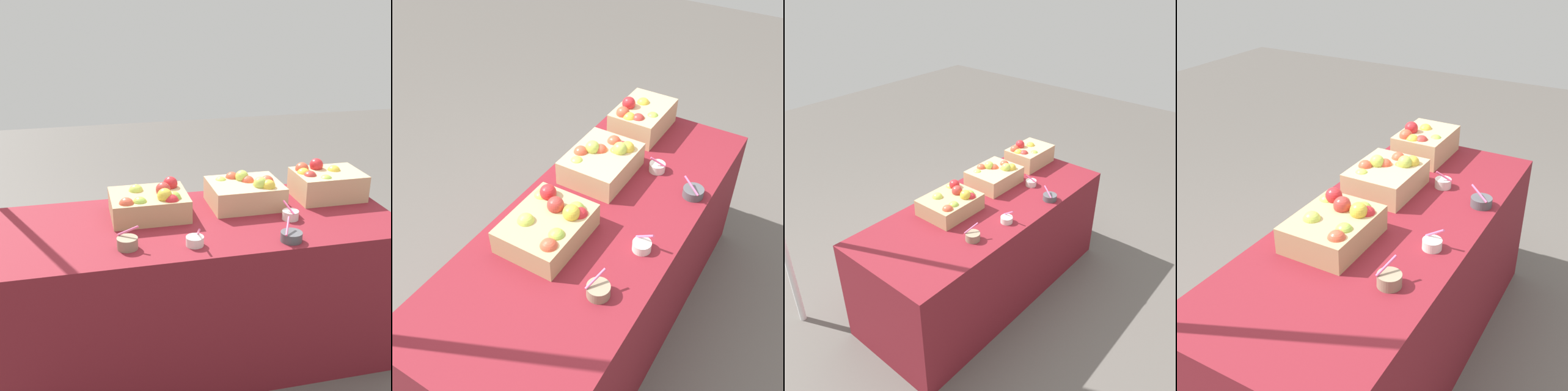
% 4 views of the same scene
% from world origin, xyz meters
% --- Properties ---
extents(ground_plane, '(10.00, 10.00, 0.00)m').
position_xyz_m(ground_plane, '(0.00, 0.00, 0.00)').
color(ground_plane, '#56514C').
extents(table, '(1.90, 0.76, 0.74)m').
position_xyz_m(table, '(0.00, 0.00, 0.37)').
color(table, maroon).
rests_on(table, ground_plane).
extents(apple_crate_left, '(0.35, 0.25, 0.19)m').
position_xyz_m(apple_crate_left, '(0.72, 0.15, 0.82)').
color(apple_crate_left, tan).
rests_on(apple_crate_left, table).
extents(apple_crate_middle, '(0.36, 0.29, 0.17)m').
position_xyz_m(apple_crate_middle, '(0.28, 0.14, 0.81)').
color(apple_crate_middle, tan).
rests_on(apple_crate_middle, table).
extents(apple_crate_right, '(0.37, 0.29, 0.17)m').
position_xyz_m(apple_crate_right, '(-0.21, 0.11, 0.81)').
color(apple_crate_right, tan).
rests_on(apple_crate_right, table).
extents(sample_bowl_near, '(0.08, 0.08, 0.09)m').
position_xyz_m(sample_bowl_near, '(0.43, -0.08, 0.76)').
color(sample_bowl_near, silver).
rests_on(sample_bowl_near, table).
extents(sample_bowl_mid, '(0.10, 0.10, 0.10)m').
position_xyz_m(sample_bowl_mid, '(0.34, -0.30, 0.76)').
color(sample_bowl_mid, '#4C4C51').
rests_on(sample_bowl_mid, table).
extents(sample_bowl_far, '(0.08, 0.08, 0.10)m').
position_xyz_m(sample_bowl_far, '(-0.08, -0.25, 0.76)').
color(sample_bowl_far, silver).
rests_on(sample_bowl_far, table).
extents(sample_bowl_extra, '(0.10, 0.09, 0.10)m').
position_xyz_m(sample_bowl_extra, '(-0.36, -0.21, 0.77)').
color(sample_bowl_extra, gray).
rests_on(sample_bowl_extra, table).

